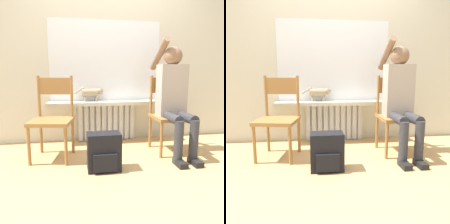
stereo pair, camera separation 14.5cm
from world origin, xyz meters
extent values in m
plane|color=tan|center=(0.00, 0.00, 0.00)|extent=(12.00, 12.00, 0.00)
cube|color=beige|center=(0.00, 1.23, 1.35)|extent=(7.00, 0.06, 2.70)
cube|color=silver|center=(0.00, 1.16, 0.28)|extent=(0.86, 0.05, 0.55)
cube|color=silver|center=(-0.39, 1.12, 0.28)|extent=(0.06, 0.03, 0.53)
cube|color=silver|center=(-0.30, 1.12, 0.28)|extent=(0.06, 0.03, 0.53)
cube|color=silver|center=(-0.22, 1.12, 0.28)|extent=(0.06, 0.03, 0.53)
cube|color=silver|center=(-0.13, 1.12, 0.28)|extent=(0.06, 0.03, 0.53)
cube|color=silver|center=(-0.04, 1.12, 0.28)|extent=(0.06, 0.03, 0.53)
cube|color=silver|center=(0.04, 1.12, 0.28)|extent=(0.06, 0.03, 0.53)
cube|color=silver|center=(0.13, 1.12, 0.28)|extent=(0.06, 0.03, 0.53)
cube|color=silver|center=(0.22, 1.12, 0.28)|extent=(0.06, 0.03, 0.53)
cube|color=silver|center=(0.30, 1.12, 0.28)|extent=(0.06, 0.03, 0.53)
cube|color=silver|center=(0.39, 1.12, 0.28)|extent=(0.06, 0.03, 0.53)
cube|color=beige|center=(0.00, 1.06, 0.58)|extent=(1.68, 0.27, 0.05)
cube|color=white|center=(0.00, 1.20, 1.17)|extent=(1.61, 0.01, 1.14)
cube|color=#9E6B38|center=(-0.73, 0.52, 0.45)|extent=(0.53, 0.53, 0.04)
cylinder|color=#9E6B38|center=(-0.97, 0.36, 0.21)|extent=(0.04, 0.04, 0.43)
cylinder|color=#9E6B38|center=(-0.57, 0.28, 0.21)|extent=(0.04, 0.04, 0.43)
cylinder|color=#9E6B38|center=(-0.89, 0.75, 0.21)|extent=(0.04, 0.04, 0.43)
cylinder|color=#9E6B38|center=(-0.50, 0.68, 0.21)|extent=(0.04, 0.04, 0.43)
cylinder|color=#9E6B38|center=(-0.89, 0.75, 0.72)|extent=(0.04, 0.04, 0.50)
cylinder|color=#9E6B38|center=(-0.50, 0.68, 0.72)|extent=(0.04, 0.04, 0.50)
cube|color=#9E6B38|center=(-0.70, 0.72, 0.84)|extent=(0.40, 0.10, 0.20)
cube|color=#9E6B38|center=(0.73, 0.52, 0.45)|extent=(0.46, 0.46, 0.04)
cylinder|color=#9E6B38|center=(0.53, 0.32, 0.21)|extent=(0.04, 0.04, 0.43)
cylinder|color=#9E6B38|center=(0.93, 0.32, 0.21)|extent=(0.04, 0.04, 0.43)
cylinder|color=#9E6B38|center=(0.53, 0.72, 0.21)|extent=(0.04, 0.04, 0.43)
cylinder|color=#9E6B38|center=(0.93, 0.72, 0.21)|extent=(0.04, 0.04, 0.43)
cylinder|color=#9E6B38|center=(0.53, 0.72, 0.72)|extent=(0.04, 0.04, 0.50)
cylinder|color=#9E6B38|center=(0.93, 0.72, 0.72)|extent=(0.04, 0.04, 0.50)
cube|color=#9E6B38|center=(0.73, 0.72, 0.84)|extent=(0.41, 0.03, 0.20)
cylinder|color=#333338|center=(0.64, 0.33, 0.48)|extent=(0.11, 0.43, 0.11)
cylinder|color=#333338|center=(0.82, 0.33, 0.48)|extent=(0.11, 0.43, 0.11)
cylinder|color=#333338|center=(0.64, 0.11, 0.24)|extent=(0.10, 0.10, 0.49)
cylinder|color=#333338|center=(0.82, 0.11, 0.24)|extent=(0.10, 0.10, 0.49)
cube|color=black|center=(0.64, 0.05, 0.03)|extent=(0.09, 0.20, 0.06)
cube|color=black|center=(0.82, 0.05, 0.03)|extent=(0.09, 0.20, 0.06)
cube|color=#AD9E93|center=(0.73, 0.54, 0.78)|extent=(0.34, 0.20, 0.63)
sphere|color=#846047|center=(0.73, 0.54, 1.20)|extent=(0.22, 0.22, 0.22)
cylinder|color=#846047|center=(0.61, 0.68, 1.23)|extent=(0.08, 0.50, 0.38)
cylinder|color=#AD9E93|center=(0.89, 0.50, 0.75)|extent=(0.08, 0.08, 0.51)
cylinder|color=#9E896B|center=(-0.24, 1.10, 0.73)|extent=(0.23, 0.11, 0.11)
sphere|color=#9E896B|center=(-0.10, 1.10, 0.74)|extent=(0.09, 0.09, 0.09)
cone|color=#9E896B|center=(-0.10, 1.08, 0.79)|extent=(0.03, 0.03, 0.03)
cone|color=#9E896B|center=(-0.10, 1.12, 0.79)|extent=(0.03, 0.03, 0.03)
cylinder|color=#9E896B|center=(-0.16, 1.07, 0.64)|extent=(0.03, 0.03, 0.07)
cylinder|color=#9E896B|center=(-0.16, 1.13, 0.64)|extent=(0.03, 0.03, 0.07)
cylinder|color=#9E896B|center=(-0.32, 1.07, 0.64)|extent=(0.03, 0.03, 0.07)
cylinder|color=#9E896B|center=(-0.32, 1.13, 0.64)|extent=(0.03, 0.03, 0.07)
cylinder|color=#9E896B|center=(-0.40, 1.10, 0.75)|extent=(0.15, 0.03, 0.10)
cube|color=black|center=(-0.18, 0.11, 0.20)|extent=(0.34, 0.20, 0.39)
cube|color=black|center=(-0.18, -0.01, 0.12)|extent=(0.24, 0.03, 0.18)
camera|label=1|loc=(-0.47, -2.02, 0.98)|focal=35.00mm
camera|label=2|loc=(-0.33, -2.04, 0.98)|focal=35.00mm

